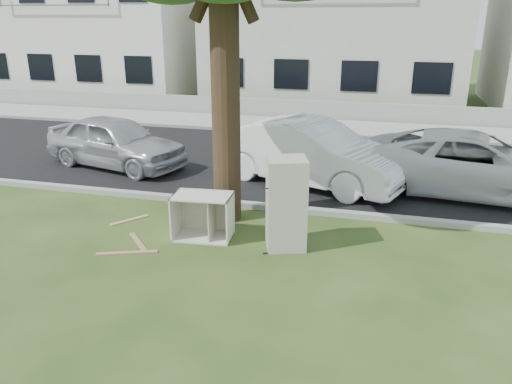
% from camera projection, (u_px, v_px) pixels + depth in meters
% --- Properties ---
extents(ground, '(120.00, 120.00, 0.00)m').
position_uv_depth(ground, '(218.00, 260.00, 8.35)').
color(ground, '#274016').
extents(road, '(120.00, 7.00, 0.01)m').
position_uv_depth(road, '(288.00, 163.00, 13.82)').
color(road, black).
rests_on(road, ground).
extents(kerb_near, '(120.00, 0.18, 0.12)m').
position_uv_depth(kerb_near, '(255.00, 208.00, 10.59)').
color(kerb_near, gray).
rests_on(kerb_near, ground).
extents(kerb_far, '(120.00, 0.18, 0.12)m').
position_uv_depth(kerb_far, '(308.00, 135.00, 17.06)').
color(kerb_far, gray).
rests_on(kerb_far, ground).
extents(sidewalk, '(120.00, 2.80, 0.01)m').
position_uv_depth(sidewalk, '(314.00, 127.00, 18.38)').
color(sidewalk, gray).
rests_on(sidewalk, ground).
extents(low_wall, '(120.00, 0.15, 0.70)m').
position_uv_depth(low_wall, '(320.00, 110.00, 19.73)').
color(low_wall, gray).
rests_on(low_wall, ground).
extents(townhouse_left, '(10.20, 8.16, 7.04)m').
position_uv_depth(townhouse_left, '(106.00, 23.00, 25.99)').
color(townhouse_left, white).
rests_on(townhouse_left, ground).
extents(townhouse_center, '(11.22, 8.16, 7.44)m').
position_uv_depth(townhouse_center, '(338.00, 19.00, 23.07)').
color(townhouse_center, '#B6B5A6').
rests_on(townhouse_center, ground).
extents(fridge, '(0.82, 0.79, 1.61)m').
position_uv_depth(fridge, '(286.00, 204.00, 8.58)').
color(fridge, '#B4B0A2').
rests_on(fridge, ground).
extents(cabinet, '(1.11, 0.75, 0.83)m').
position_uv_depth(cabinet, '(203.00, 216.00, 9.08)').
color(cabinet, white).
rests_on(cabinet, ground).
extents(plank_a, '(1.01, 0.45, 0.02)m').
position_uv_depth(plank_a, '(127.00, 253.00, 8.58)').
color(plank_a, '#B07655').
rests_on(plank_a, ground).
extents(plank_b, '(0.68, 0.72, 0.02)m').
position_uv_depth(plank_b, '(138.00, 242.00, 8.96)').
color(plank_b, '#95744E').
rests_on(plank_b, ground).
extents(plank_c, '(0.55, 0.70, 0.02)m').
position_uv_depth(plank_c, '(130.00, 220.00, 9.95)').
color(plank_c, tan).
rests_on(plank_c, ground).
extents(car_center, '(4.96, 3.16, 1.54)m').
position_uv_depth(car_center, '(310.00, 153.00, 11.92)').
color(car_center, white).
rests_on(car_center, ground).
extents(car_right, '(5.31, 2.89, 1.41)m').
position_uv_depth(car_right, '(474.00, 164.00, 11.23)').
color(car_right, silver).
rests_on(car_right, ground).
extents(car_left, '(4.29, 2.58, 1.37)m').
position_uv_depth(car_left, '(116.00, 142.00, 13.33)').
color(car_left, '#A6A7AD').
rests_on(car_left, ground).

